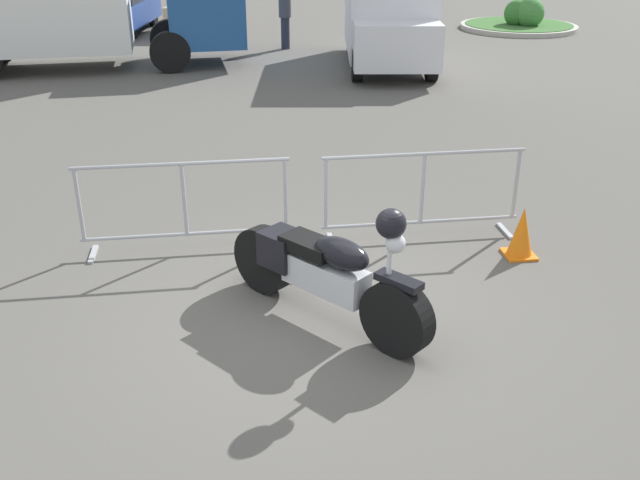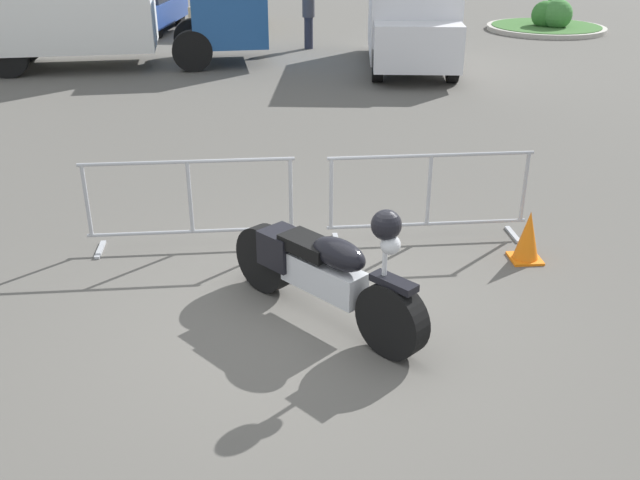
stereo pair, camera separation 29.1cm
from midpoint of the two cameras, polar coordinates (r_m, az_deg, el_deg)
The scene contains 11 objects.
ground_plane at distance 6.91m, azimuth 0.10°, elevation -6.43°, with size 120.00×120.00×0.00m, color #54514C.
motorcycle at distance 6.68m, azimuth 1.52°, elevation -2.51°, with size 1.69×1.95×1.35m.
crowd_barrier_near at distance 8.21m, azimuth -9.33°, elevation 2.93°, with size 2.39×0.47×1.07m.
crowd_barrier_far at distance 8.43m, azimuth 9.67°, elevation 3.49°, with size 2.39×0.47×1.07m.
delivery_van at distance 18.30m, azimuth 7.80°, elevation 17.48°, with size 2.56×5.20×2.31m.
parked_car_green at distance 24.82m, azimuth -19.68°, elevation 17.12°, with size 2.38×4.50×1.46m.
parked_car_blue at distance 24.25m, azimuth -13.44°, elevation 17.63°, with size 2.30×4.35×1.41m.
parked_car_tan at distance 24.15m, azimuth -6.93°, elevation 18.06°, with size 2.28×4.32×1.40m.
pedestrian at distance 20.52m, azimuth -0.50°, elevation 17.60°, with size 0.48×0.48×1.69m.
planter_island at distance 24.88m, azimuth 18.22°, elevation 16.34°, with size 3.72×3.72×1.00m.
traffic_cone at distance 8.28m, azimuth 17.27°, elevation 0.26°, with size 0.34×0.34×0.59m.
Camera 2 is at (-0.33, -5.88, 3.62)m, focal length 40.00 mm.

